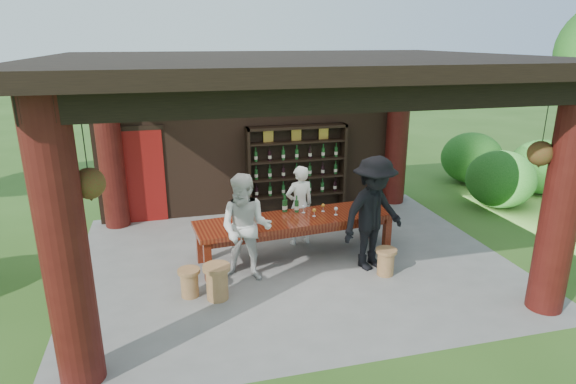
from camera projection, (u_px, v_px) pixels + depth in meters
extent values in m
plane|color=#2D5119|center=(294.00, 260.00, 8.53)|extent=(90.00, 90.00, 0.00)
cube|color=slate|center=(294.00, 263.00, 8.54)|extent=(7.40, 5.90, 0.10)
cube|color=black|center=(262.00, 139.00, 10.56)|extent=(7.00, 0.18, 3.30)
cube|color=maroon|center=(141.00, 176.00, 10.06)|extent=(0.95, 0.06, 2.00)
cylinder|color=#380C0A|center=(64.00, 248.00, 5.07)|extent=(0.50, 0.50, 3.30)
cylinder|color=#380C0A|center=(562.00, 201.00, 6.54)|extent=(0.50, 0.50, 3.30)
cylinder|color=#380C0A|center=(110.00, 148.00, 9.64)|extent=(0.50, 0.50, 3.30)
cylinder|color=#380C0A|center=(397.00, 134.00, 11.11)|extent=(0.50, 0.50, 3.30)
cube|color=black|center=(350.00, 96.00, 5.35)|extent=(6.70, 0.35, 0.35)
cube|color=black|center=(80.00, 83.00, 6.83)|extent=(0.30, 5.20, 0.30)
cube|color=black|center=(470.00, 75.00, 8.30)|extent=(0.30, 5.20, 0.30)
cube|color=black|center=(294.00, 62.00, 7.49)|extent=(7.50, 6.00, 0.20)
cylinder|color=black|center=(85.00, 152.00, 5.03)|extent=(0.01, 0.01, 0.75)
cone|color=black|center=(91.00, 193.00, 5.17)|extent=(0.32, 0.32, 0.18)
sphere|color=#1E5919|center=(89.00, 183.00, 5.13)|extent=(0.34, 0.34, 0.34)
cylinder|color=black|center=(545.00, 128.00, 6.36)|extent=(0.01, 0.01, 0.75)
cone|color=black|center=(539.00, 161.00, 6.50)|extent=(0.32, 0.32, 0.18)
sphere|color=#1E5919|center=(541.00, 153.00, 6.46)|extent=(0.34, 0.34, 0.34)
cube|color=#50140B|center=(296.00, 220.00, 8.47)|extent=(3.61, 1.25, 0.08)
cube|color=#50140B|center=(296.00, 225.00, 8.50)|extent=(3.40, 1.08, 0.12)
cube|color=#50140B|center=(208.00, 261.00, 7.73)|extent=(0.13, 0.13, 0.67)
cube|color=#50140B|center=(387.00, 234.00, 8.80)|extent=(0.13, 0.13, 0.67)
cube|color=#50140B|center=(200.00, 244.00, 8.37)|extent=(0.13, 0.13, 0.67)
cube|color=#50140B|center=(368.00, 221.00, 9.43)|extent=(0.13, 0.13, 0.67)
cylinder|color=olive|center=(217.00, 284.00, 7.21)|extent=(0.33, 0.33, 0.48)
cylinder|color=olive|center=(216.00, 268.00, 7.13)|extent=(0.41, 0.41, 0.07)
cylinder|color=olive|center=(386.00, 263.00, 7.96)|extent=(0.27, 0.27, 0.40)
cylinder|color=olive|center=(387.00, 251.00, 7.89)|extent=(0.35, 0.35, 0.05)
cylinder|color=olive|center=(190.00, 284.00, 7.29)|extent=(0.27, 0.27, 0.39)
cylinder|color=olive|center=(189.00, 271.00, 7.23)|extent=(0.34, 0.34, 0.05)
imported|color=white|center=(300.00, 205.00, 9.01)|extent=(0.62, 0.46, 1.53)
imported|color=silver|center=(246.00, 228.00, 7.62)|extent=(1.05, 0.95, 1.77)
imported|color=black|center=(373.00, 214.00, 8.00)|extent=(1.44, 1.13, 1.95)
cube|color=#BF6672|center=(249.00, 219.00, 8.18)|extent=(0.28, 0.20, 0.14)
ellipsoid|color=#194C14|center=(500.00, 183.00, 11.11)|extent=(1.55, 1.55, 1.32)
ellipsoid|color=#194C14|center=(471.00, 162.00, 12.99)|extent=(1.60, 1.60, 1.36)
ellipsoid|color=#194C14|center=(542.00, 171.00, 12.09)|extent=(1.60, 1.60, 1.36)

